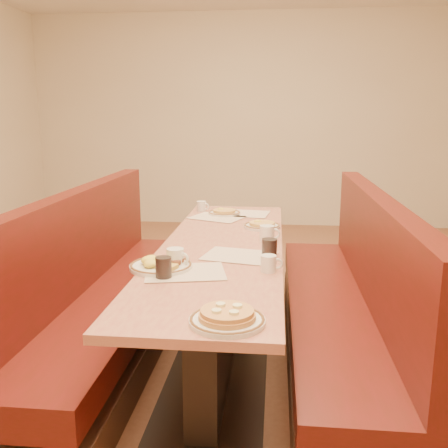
# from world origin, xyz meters

# --- Properties ---
(ground) EXTENTS (8.00, 8.00, 0.00)m
(ground) POSITION_xyz_m (0.00, 0.00, 0.00)
(ground) COLOR #9E6647
(ground) RESTS_ON ground
(room_envelope) EXTENTS (6.04, 8.04, 2.82)m
(room_envelope) POSITION_xyz_m (0.00, 0.00, 1.93)
(room_envelope) COLOR beige
(room_envelope) RESTS_ON ground
(diner_table) EXTENTS (0.70, 2.50, 0.75)m
(diner_table) POSITION_xyz_m (0.00, 0.00, 0.37)
(diner_table) COLOR black
(diner_table) RESTS_ON ground
(booth_left) EXTENTS (0.55, 2.50, 1.05)m
(booth_left) POSITION_xyz_m (-0.73, 0.00, 0.36)
(booth_left) COLOR #4C3326
(booth_left) RESTS_ON ground
(booth_right) EXTENTS (0.55, 2.50, 1.05)m
(booth_right) POSITION_xyz_m (0.73, 0.00, 0.36)
(booth_right) COLOR #4C3326
(booth_right) RESTS_ON ground
(placemat_near_left) EXTENTS (0.43, 0.36, 0.00)m
(placemat_near_left) POSITION_xyz_m (-0.12, -0.53, 0.75)
(placemat_near_left) COLOR beige
(placemat_near_left) RESTS_ON diner_table
(placemat_near_right) EXTENTS (0.42, 0.35, 0.00)m
(placemat_near_right) POSITION_xyz_m (0.12, -0.22, 0.75)
(placemat_near_right) COLOR beige
(placemat_near_right) RESTS_ON diner_table
(placemat_far_left) EXTENTS (0.45, 0.40, 0.00)m
(placemat_far_left) POSITION_xyz_m (-0.12, 0.78, 0.75)
(placemat_far_left) COLOR beige
(placemat_far_left) RESTS_ON diner_table
(placemat_far_right) EXTENTS (0.42, 0.34, 0.00)m
(placemat_far_right) POSITION_xyz_m (0.06, 0.95, 0.75)
(placemat_far_right) COLOR beige
(placemat_far_right) RESTS_ON diner_table
(pancake_plate) EXTENTS (0.28, 0.28, 0.06)m
(pancake_plate) POSITION_xyz_m (0.14, -1.10, 0.77)
(pancake_plate) COLOR silver
(pancake_plate) RESTS_ON diner_table
(eggs_plate) EXTENTS (0.31, 0.31, 0.06)m
(eggs_plate) POSITION_xyz_m (-0.26, -0.48, 0.77)
(eggs_plate) COLOR silver
(eggs_plate) RESTS_ON diner_table
(extra_plate_mid) EXTENTS (0.25, 0.25, 0.05)m
(extra_plate_mid) POSITION_xyz_m (0.22, 0.49, 0.77)
(extra_plate_mid) COLOR silver
(extra_plate_mid) RESTS_ON diner_table
(extra_plate_far) EXTENTS (0.24, 0.24, 0.05)m
(extra_plate_far) POSITION_xyz_m (-0.08, 0.91, 0.77)
(extra_plate_far) COLOR silver
(extra_plate_far) RESTS_ON diner_table
(coffee_mug_a) EXTENTS (0.11, 0.08, 0.08)m
(coffee_mug_a) POSITION_xyz_m (0.28, -0.47, 0.79)
(coffee_mug_a) COLOR silver
(coffee_mug_a) RESTS_ON diner_table
(coffee_mug_b) EXTENTS (0.12, 0.09, 0.09)m
(coffee_mug_b) POSITION_xyz_m (-0.18, -0.43, 0.80)
(coffee_mug_b) COLOR silver
(coffee_mug_b) RESTS_ON diner_table
(coffee_mug_c) EXTENTS (0.13, 0.09, 0.09)m
(coffee_mug_c) POSITION_xyz_m (0.26, 0.13, 0.80)
(coffee_mug_c) COLOR silver
(coffee_mug_c) RESTS_ON diner_table
(coffee_mug_d) EXTENTS (0.10, 0.07, 0.08)m
(coffee_mug_d) POSITION_xyz_m (-0.27, 1.03, 0.79)
(coffee_mug_d) COLOR silver
(coffee_mug_d) RESTS_ON diner_table
(soda_tumbler_near) EXTENTS (0.08, 0.08, 0.10)m
(soda_tumbler_near) POSITION_xyz_m (-0.20, -0.62, 0.80)
(soda_tumbler_near) COLOR black
(soda_tumbler_near) RESTS_ON diner_table
(soda_tumbler_mid) EXTENTS (0.08, 0.08, 0.11)m
(soda_tumbler_mid) POSITION_xyz_m (0.28, -0.26, 0.81)
(soda_tumbler_mid) COLOR black
(soda_tumbler_mid) RESTS_ON diner_table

